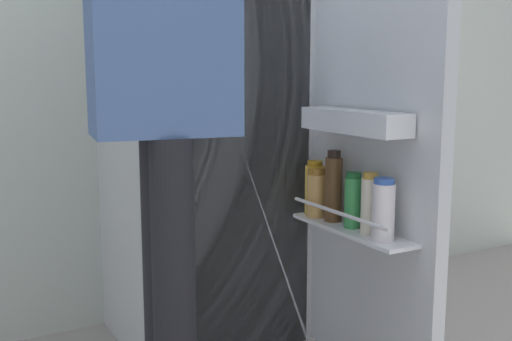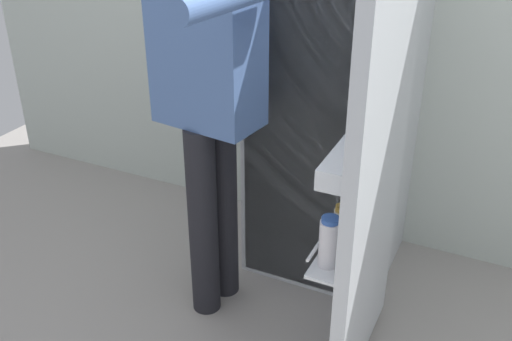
# 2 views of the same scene
# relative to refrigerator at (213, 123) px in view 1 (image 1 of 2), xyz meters

# --- Properties ---
(kitchen_wall) EXTENTS (4.40, 0.10, 2.62)m
(kitchen_wall) POSITION_rel_refrigerator_xyz_m (-0.03, 0.39, 0.47)
(kitchen_wall) COLOR beige
(kitchen_wall) RESTS_ON ground_plane
(refrigerator) EXTENTS (0.69, 1.18, 1.67)m
(refrigerator) POSITION_rel_refrigerator_xyz_m (0.00, 0.00, 0.00)
(refrigerator) COLOR silver
(refrigerator) RESTS_ON ground_plane
(person) EXTENTS (0.54, 0.75, 1.70)m
(person) POSITION_rel_refrigerator_xyz_m (-0.35, -0.46, 0.19)
(person) COLOR black
(person) RESTS_ON ground_plane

